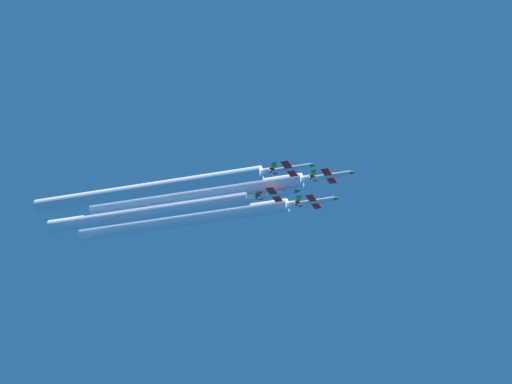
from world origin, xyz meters
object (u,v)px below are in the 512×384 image
object	(u,v)px
jet_left_wingman	(317,201)
jet_slot	(277,194)
jet_right_wingman	(293,168)
jet_lead	(332,175)

from	to	relation	value
jet_left_wingman	jet_slot	distance (m)	13.34
jet_right_wingman	jet_slot	xyz separation A→B (m)	(-10.50, -7.40, -1.37)
jet_lead	jet_right_wingman	bearing A→B (deg)	-35.07
jet_left_wingman	jet_slot	bearing A→B (deg)	-35.77
jet_lead	jet_left_wingman	size ratio (longest dim) A/B	1.00
jet_lead	jet_slot	size ratio (longest dim) A/B	1.00
jet_right_wingman	jet_slot	world-z (taller)	jet_right_wingman
jet_slot	jet_right_wingman	bearing A→B (deg)	35.16
jet_lead	jet_left_wingman	distance (m)	12.81
jet_left_wingman	jet_slot	size ratio (longest dim) A/B	1.00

